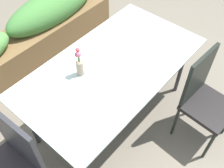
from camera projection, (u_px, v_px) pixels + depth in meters
ground_plane at (103, 112)px, 2.87m from camera, size 12.00×12.00×0.00m
dining_table at (112, 69)px, 2.32m from camera, size 1.71×0.93×0.74m
chair_end_left at (10, 167)px, 1.87m from camera, size 0.50×0.50×1.03m
chair_near_right at (204, 96)px, 2.32m from camera, size 0.43×0.43×0.97m
flower_vase at (80, 64)px, 2.13m from camera, size 0.06×0.07×0.29m
planter_box at (13, 45)px, 3.08m from camera, size 2.90×0.49×0.70m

